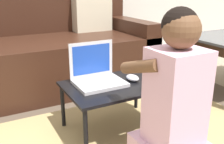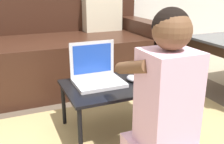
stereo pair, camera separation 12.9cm
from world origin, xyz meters
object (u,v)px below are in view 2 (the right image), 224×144
computer_mouse (133,78)px  person_seated (165,112)px  laptop_desk (115,89)px  couch (55,51)px  laptop (97,77)px

computer_mouse → person_seated: (-0.09, -0.47, 0.02)m
laptop_desk → computer_mouse: size_ratio=5.86×
couch → laptop_desk: (0.16, -0.98, -0.02)m
couch → computer_mouse: bearing=-73.9°
couch → laptop_desk: 0.99m
laptop → computer_mouse: bearing=-14.5°
laptop → person_seated: person_seated is taller
laptop_desk → person_seated: 0.47m
couch → laptop: (0.07, -0.91, 0.05)m
computer_mouse → laptop: bearing=165.5°
laptop_desk → person_seated: (0.03, -0.47, 0.06)m
laptop → computer_mouse: (0.21, -0.05, -0.02)m
person_seated → computer_mouse: bearing=79.3°
laptop → person_seated: 0.54m
couch → laptop_desk: bearing=-80.9°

